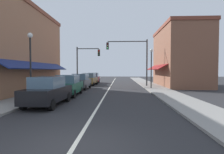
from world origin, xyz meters
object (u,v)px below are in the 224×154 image
at_px(parked_car_nearest_left, 48,91).
at_px(parked_car_distant_left, 94,78).
at_px(parked_car_second_left, 68,85).
at_px(parked_car_third_left, 81,81).
at_px(traffic_signal_mast_arm, 133,55).
at_px(street_lamp_left_near, 30,55).
at_px(parked_car_far_left, 90,79).
at_px(street_lamp_right_mid, 151,62).
at_px(traffic_signal_left_corner, 85,60).

xyz_separation_m(parked_car_nearest_left, parked_car_distant_left, (-0.06, 18.98, 0.00)).
relative_size(parked_car_second_left, parked_car_third_left, 1.00).
bearing_deg(traffic_signal_mast_arm, street_lamp_left_near, -125.81).
xyz_separation_m(parked_car_nearest_left, parked_car_far_left, (-0.04, 14.95, 0.00)).
relative_size(parked_car_second_left, street_lamp_left_near, 0.86).
xyz_separation_m(parked_car_far_left, street_lamp_right_mid, (7.99, -5.17, 2.24)).
bearing_deg(parked_car_distant_left, parked_car_second_left, -91.30).
xyz_separation_m(parked_car_far_left, street_lamp_left_near, (-1.87, -13.32, 2.35)).
height_order(parked_car_nearest_left, parked_car_second_left, same).
bearing_deg(parked_car_second_left, street_lamp_right_mid, 34.09).
height_order(parked_car_nearest_left, parked_car_third_left, same).
bearing_deg(parked_car_nearest_left, parked_car_far_left, 91.54).
xyz_separation_m(parked_car_distant_left, traffic_signal_left_corner, (-0.53, -4.64, 2.76)).
height_order(traffic_signal_mast_arm, traffic_signal_left_corner, traffic_signal_mast_arm).
distance_m(street_lamp_left_near, street_lamp_right_mid, 12.80).
xyz_separation_m(traffic_signal_left_corner, street_lamp_right_mid, (8.53, -4.56, -0.51)).
distance_m(parked_car_third_left, parked_car_distant_left, 9.44).
bearing_deg(parked_car_nearest_left, traffic_signal_left_corner, 93.70).
bearing_deg(parked_car_far_left, traffic_signal_left_corner, -129.88).
bearing_deg(street_lamp_right_mid, parked_car_distant_left, 131.03).
distance_m(parked_car_second_left, parked_car_far_left, 10.73).
bearing_deg(parked_car_nearest_left, parked_car_second_left, 91.29).
bearing_deg(parked_car_distant_left, traffic_signal_mast_arm, -46.72).
bearing_deg(parked_car_far_left, parked_car_third_left, -89.15).
xyz_separation_m(parked_car_nearest_left, street_lamp_right_mid, (7.95, 9.78, 2.24)).
height_order(parked_car_nearest_left, traffic_signal_mast_arm, traffic_signal_mast_arm).
bearing_deg(parked_car_distant_left, street_lamp_right_mid, -50.50).
bearing_deg(traffic_signal_left_corner, traffic_signal_mast_arm, -13.25).
height_order(parked_car_nearest_left, parked_car_distant_left, same).
xyz_separation_m(parked_car_second_left, parked_car_distant_left, (-0.06, 14.75, 0.00)).
bearing_deg(parked_car_nearest_left, street_lamp_right_mid, 52.29).
height_order(parked_car_third_left, parked_car_distant_left, same).
height_order(parked_car_distant_left, traffic_signal_left_corner, traffic_signal_left_corner).
xyz_separation_m(traffic_signal_mast_arm, street_lamp_left_near, (-8.03, -11.13, -1.00)).
relative_size(parked_car_second_left, street_lamp_right_mid, 0.90).
xyz_separation_m(parked_car_third_left, parked_car_distant_left, (0.06, 9.44, 0.00)).
distance_m(parked_car_nearest_left, parked_car_third_left, 9.54).
relative_size(parked_car_far_left, parked_car_distant_left, 1.00).
bearing_deg(parked_car_second_left, parked_car_distant_left, 89.33).
bearing_deg(street_lamp_left_near, parked_car_distant_left, 83.89).
distance_m(parked_car_distant_left, traffic_signal_mast_arm, 9.38).
relative_size(parked_car_second_left, traffic_signal_mast_arm, 0.67).
xyz_separation_m(parked_car_third_left, street_lamp_right_mid, (8.06, 0.25, 2.24)).
height_order(traffic_signal_left_corner, street_lamp_left_near, traffic_signal_left_corner).
distance_m(parked_car_distant_left, street_lamp_left_near, 17.61).
xyz_separation_m(parked_car_third_left, traffic_signal_mast_arm, (6.24, 3.22, 3.34)).
distance_m(parked_car_distant_left, street_lamp_right_mid, 12.39).
bearing_deg(traffic_signal_left_corner, parked_car_second_left, -86.67).
distance_m(parked_car_distant_left, traffic_signal_left_corner, 5.42).
bearing_deg(traffic_signal_left_corner, parked_car_nearest_left, -87.67).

